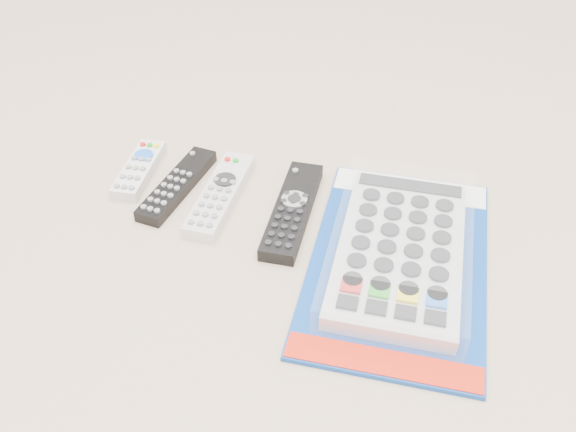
% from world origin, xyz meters
% --- Properties ---
extents(remote_small_grey, '(0.05, 0.14, 0.02)m').
position_xyz_m(remote_small_grey, '(-0.22, 0.04, 0.01)').
color(remote_small_grey, silver).
rests_on(remote_small_grey, ground).
extents(remote_slim_black, '(0.06, 0.18, 0.02)m').
position_xyz_m(remote_slim_black, '(-0.15, 0.02, 0.01)').
color(remote_slim_black, black).
rests_on(remote_slim_black, ground).
extents(remote_silver_dvd, '(0.05, 0.19, 0.02)m').
position_xyz_m(remote_silver_dvd, '(-0.08, 0.01, 0.01)').
color(remote_silver_dvd, silver).
rests_on(remote_silver_dvd, ground).
extents(remote_large_black, '(0.05, 0.20, 0.02)m').
position_xyz_m(remote_large_black, '(0.03, 0.00, 0.01)').
color(remote_large_black, black).
rests_on(remote_large_black, ground).
extents(jumbo_remote_packaged, '(0.23, 0.37, 0.05)m').
position_xyz_m(jumbo_remote_packaged, '(0.18, -0.05, 0.02)').
color(jumbo_remote_packaged, navy).
rests_on(jumbo_remote_packaged, ground).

